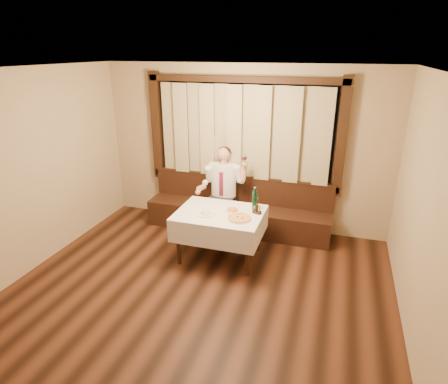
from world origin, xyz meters
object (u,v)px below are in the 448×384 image
(pasta_red, at_px, (232,209))
(pasta_cream, at_px, (206,212))
(seated_man, at_px, (223,184))
(dining_table, at_px, (220,219))
(pizza, at_px, (239,218))
(banquette, at_px, (238,212))
(green_bottle, at_px, (255,200))
(cruet_caddy, at_px, (257,210))

(pasta_red, bearing_deg, pasta_cream, -147.42)
(seated_man, bearing_deg, dining_table, -74.66)
(dining_table, bearing_deg, pizza, -23.77)
(banquette, bearing_deg, pasta_cream, -98.16)
(green_bottle, bearing_deg, pasta_red, -150.41)
(seated_man, bearing_deg, banquette, 19.53)
(pizza, height_order, seated_man, seated_man)
(pizza, height_order, pasta_cream, pasta_cream)
(seated_man, bearing_deg, pasta_cream, -85.15)
(banquette, distance_m, cruet_caddy, 1.16)
(cruet_caddy, bearing_deg, pasta_cream, -142.44)
(banquette, xyz_separation_m, pizza, (0.34, -1.17, 0.46))
(dining_table, xyz_separation_m, green_bottle, (0.46, 0.25, 0.26))
(dining_table, bearing_deg, green_bottle, 28.28)
(banquette, bearing_deg, seated_man, -160.47)
(seated_man, bearing_deg, pizza, -61.20)
(pizza, bearing_deg, dining_table, 156.23)
(pasta_red, bearing_deg, banquette, 100.11)
(banquette, bearing_deg, cruet_caddy, -59.67)
(banquette, bearing_deg, pasta_red, -79.89)
(green_bottle, bearing_deg, pizza, -107.38)
(banquette, bearing_deg, pizza, -73.88)
(banquette, distance_m, dining_table, 1.08)
(dining_table, height_order, green_bottle, green_bottle)
(pizza, distance_m, seated_man, 1.24)
(banquette, distance_m, pasta_red, 1.07)
(dining_table, height_order, pizza, pizza)
(pasta_red, distance_m, cruet_caddy, 0.36)
(pasta_cream, distance_m, cruet_caddy, 0.74)
(pasta_red, bearing_deg, cruet_caddy, 5.69)
(banquette, distance_m, seated_man, 0.60)
(pasta_cream, bearing_deg, cruet_caddy, 19.71)
(pasta_cream, bearing_deg, dining_table, 38.49)
(pizza, distance_m, cruet_caddy, 0.33)
(pasta_cream, relative_size, cruet_caddy, 1.98)
(dining_table, xyz_separation_m, pizza, (0.34, -0.15, 0.12))
(pizza, height_order, pasta_red, pasta_red)
(pasta_red, height_order, green_bottle, green_bottle)
(dining_table, xyz_separation_m, seated_man, (-0.26, 0.93, 0.20))
(banquette, relative_size, cruet_caddy, 23.23)
(cruet_caddy, bearing_deg, pizza, -107.74)
(green_bottle, xyz_separation_m, seated_man, (-0.72, 0.68, -0.06))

